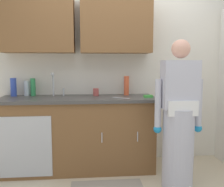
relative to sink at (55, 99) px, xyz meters
The scene contains 12 objects.
kitchen_wall_with_uppers 0.93m from the sink, 22.45° to the left, with size 4.80×0.44×2.70m.
counter_cabinet 0.55m from the sink, ahead, with size 1.90×0.62×0.90m.
countertop 0.28m from the sink, ahead, with size 1.96×0.66×0.04m, color #474442.
sink is the anchor object (origin of this frame).
person_at_sink 1.54m from the sink, 23.24° to the right, with size 0.55×0.34×1.62m.
bottle_dish_liquid 0.60m from the sink, 162.63° to the left, with size 0.08×0.08×0.24m, color #334CB2.
bottle_water_tall 0.47m from the sink, 151.14° to the left, with size 0.07×0.07×0.20m, color silver.
bottle_cleaner_spray 0.95m from the sink, ahead, with size 0.07×0.07×0.26m, color #E05933.
bottle_soap 0.39m from the sink, 148.11° to the left, with size 0.07×0.07×0.23m, color #2D8C4C.
cup_by_sink 0.54m from the sink, 13.80° to the left, with size 0.08×0.08×0.10m, color #B24C47.
knife_on_counter 0.83m from the sink, 10.05° to the right, with size 0.24×0.02×0.01m, color silver.
sponge 1.17m from the sink, ahead, with size 0.11×0.07×0.03m, color #4CBF4C.
Camera 1 is at (-0.43, -2.59, 1.37)m, focal length 41.66 mm.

